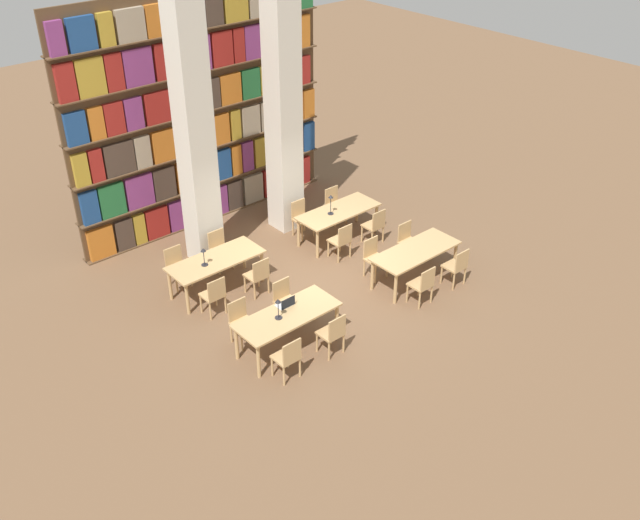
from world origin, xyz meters
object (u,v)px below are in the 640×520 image
chair_3 (285,300)px  reading_table_2 (216,263)px  chair_14 (375,225)px  chair_5 (374,257)px  laptop (286,304)px  chair_0 (288,357)px  chair_2 (333,333)px  chair_7 (408,240)px  chair_8 (214,295)px  reading_table_1 (415,253)px  desk_lamp_2 (331,201)px  reading_table_3 (338,214)px  reading_table_0 (287,318)px  chair_15 (335,204)px  chair_6 (457,266)px  chair_11 (220,249)px  chair_12 (341,240)px  pillar_left (194,133)px  desk_lamp_0 (278,305)px  desk_lamp_1 (204,254)px  chair_13 (301,217)px  chair_9 (177,266)px  chair_4 (423,284)px  chair_10 (258,275)px  chair_1 (241,321)px

chair_3 → reading_table_2: 1.82m
chair_14 → chair_5: bearing=-135.2°
laptop → chair_0: bearing=53.1°
chair_2 → chair_5: bearing=30.0°
chair_7 → chair_8: size_ratio=1.00×
laptop → reading_table_1: 3.34m
desk_lamp_2 → chair_14: bearing=-42.4°
reading_table_3 → reading_table_0: bearing=-145.0°
reading_table_2 → chair_15: 3.92m
laptop → chair_15: (3.79, 2.87, -0.32)m
chair_6 → reading_table_3: bearing=100.7°
chair_6 → chair_15: size_ratio=1.00×
chair_11 → chair_12: bearing=147.0°
chair_7 → chair_12: (-1.12, 0.98, 0.00)m
pillar_left → desk_lamp_0: bearing=-102.1°
desk_lamp_1 → chair_14: (4.16, -0.72, -0.55)m
reading_table_2 → reading_table_3: (3.35, -0.07, 0.00)m
chair_0 → chair_14: bearing=28.1°
reading_table_1 → desk_lamp_1: 4.42m
desk_lamp_1 → reading_table_0: bearing=-84.6°
chair_5 → chair_0: bearing=22.0°
chair_5 → chair_13: size_ratio=1.00×
chair_12 → desk_lamp_2: (0.29, 0.69, 0.61)m
chair_8 → chair_9: bearing=90.0°
chair_9 → desk_lamp_2: desk_lamp_2 is taller
desk_lamp_0 → chair_4: desk_lamp_0 is taller
chair_3 → desk_lamp_0: 1.13m
chair_3 → chair_12: (2.39, 0.99, 0.00)m
chair_10 → reading_table_3: size_ratio=0.43×
chair_7 → chair_12: bearing=-41.4°
chair_12 → chair_13: 1.40m
chair_14 → chair_15: size_ratio=1.00×
chair_7 → reading_table_2: chair_7 is taller
chair_7 → chair_6: bearing=90.0°
desk_lamp_1 → chair_10: bearing=-37.7°
chair_5 → chair_1: bearing=0.1°
reading_table_2 → chair_8: (-0.53, -0.70, -0.19)m
reading_table_1 → chair_12: chair_12 is taller
chair_15 → laptop: bearing=37.1°
chair_10 → reading_table_3: 2.88m
reading_table_0 → chair_14: size_ratio=2.30×
pillar_left → chair_9: (-1.06, -0.57, -2.52)m
chair_2 → chair_5: same height
reading_table_0 → chair_9: chair_9 is taller
chair_8 → reading_table_2: bearing=53.0°
reading_table_3 → desk_lamp_2: 0.48m
chair_13 → chair_12: bearing=90.0°
chair_6 → reading_table_3: size_ratio=0.43×
chair_5 → chair_9: 4.19m
chair_1 → laptop: (0.69, -0.48, 0.32)m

